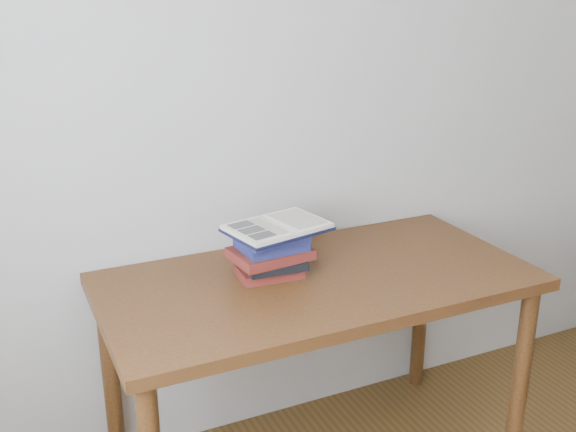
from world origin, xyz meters
name	(u,v)px	position (x,y,z in m)	size (l,w,h in m)	color
desk	(318,302)	(-0.12, 1.38, 0.68)	(1.45, 0.72, 0.78)	#4F3113
book_stack	(271,253)	(-0.26, 1.45, 0.85)	(0.27, 0.20, 0.15)	maroon
open_book	(278,227)	(-0.24, 1.46, 0.94)	(0.36, 0.29, 0.03)	black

